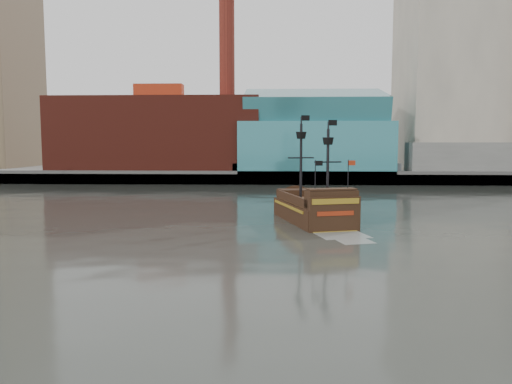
{
  "coord_description": "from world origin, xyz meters",
  "views": [
    {
      "loc": [
        2.28,
        -31.97,
        8.0
      ],
      "look_at": [
        0.69,
        8.16,
        4.0
      ],
      "focal_mm": 35.0,
      "sensor_mm": 36.0,
      "label": 1
    }
  ],
  "objects": [
    {
      "name": "pirate_ship",
      "position": [
        6.1,
        18.07,
        1.05
      ],
      "size": [
        8.44,
        16.11,
        11.56
      ],
      "rotation": [
        0.0,
        0.0,
        0.26
      ],
      "color": "black",
      "rests_on": "ground"
    },
    {
      "name": "promenade_far",
      "position": [
        0.0,
        92.0,
        1.0
      ],
      "size": [
        220.0,
        60.0,
        2.0
      ],
      "primitive_type": "cube",
      "color": "slate",
      "rests_on": "ground"
    },
    {
      "name": "skyline",
      "position": [
        5.21,
        84.56,
        24.55
      ],
      "size": [
        149.0,
        45.0,
        62.0
      ],
      "color": "#766347",
      "rests_on": "promenade_far"
    },
    {
      "name": "seawall",
      "position": [
        0.0,
        62.5,
        1.3
      ],
      "size": [
        220.0,
        1.0,
        2.6
      ],
      "primitive_type": "cube",
      "color": "#4C4C49",
      "rests_on": "ground"
    },
    {
      "name": "ground",
      "position": [
        0.0,
        0.0,
        0.0
      ],
      "size": [
        400.0,
        400.0,
        0.0
      ],
      "primitive_type": "plane",
      "color": "#2A2D28",
      "rests_on": "ground"
    }
  ]
}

